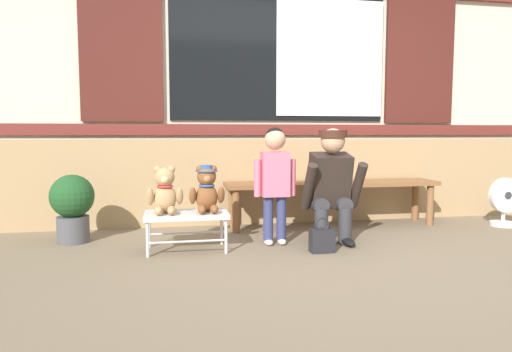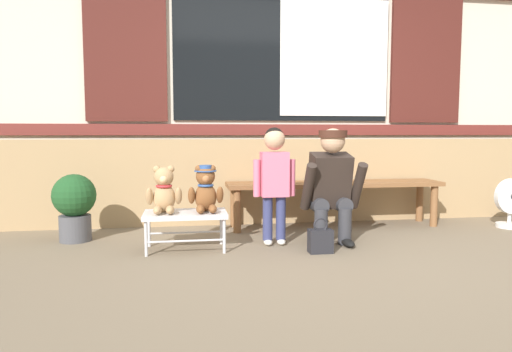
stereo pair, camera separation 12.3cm
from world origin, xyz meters
name	(u,v)px [view 1 (the left image)]	position (x,y,z in m)	size (l,w,h in m)	color
ground_plane	(336,256)	(0.00, 0.00, 0.00)	(60.00, 60.00, 0.00)	#756651
brick_low_wall	(288,180)	(0.00, 1.43, 0.42)	(6.40, 0.25, 0.85)	tan
shop_facade	(278,56)	(0.00, 1.94, 1.78)	(6.53, 0.26, 3.55)	beige
wooden_bench_long	(332,188)	(0.35, 1.06, 0.37)	(2.10, 0.40, 0.44)	brown
small_display_bench	(186,217)	(-1.09, 0.36, 0.27)	(0.64, 0.36, 0.30)	silver
teddy_bear_plain	(165,192)	(-1.25, 0.36, 0.46)	(0.28, 0.26, 0.36)	tan
teddy_bear_with_hat	(207,190)	(-0.93, 0.36, 0.47)	(0.28, 0.27, 0.36)	brown
child_standing	(275,173)	(-0.37, 0.43, 0.59)	(0.35, 0.18, 0.96)	navy
adult_crouching	(332,185)	(0.11, 0.43, 0.48)	(0.50, 0.49, 0.95)	#333338
handbag_on_ground	(322,240)	(-0.07, 0.12, 0.10)	(0.18, 0.11, 0.27)	#232328
potted_plant	(72,204)	(-2.01, 0.81, 0.32)	(0.36, 0.36, 0.57)	#4C4C51
floor_fan	(505,202)	(2.01, 0.74, 0.24)	(0.34, 0.24, 0.48)	silver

